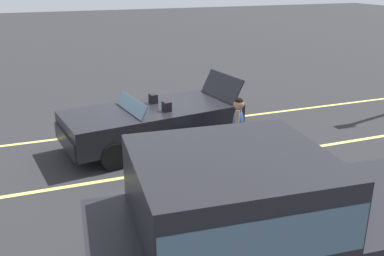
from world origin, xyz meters
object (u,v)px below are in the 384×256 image
suitcase_medium_bright (202,149)px  traveler_person (238,132)px  duffel_bag (197,176)px  suitcase_small_carryon (237,175)px  convertible_car (145,123)px  parked_pickup_truck_near (267,228)px  suitcase_large_black (246,145)px

suitcase_medium_bright → traveler_person: traveler_person is taller
suitcase_medium_bright → duffel_bag: 1.04m
suitcase_small_carryon → convertible_car: bearing=72.4°
suitcase_medium_bright → duffel_bag: (0.47, 0.91, -0.15)m
traveler_person → parked_pickup_truck_near: parked_pickup_truck_near is taller
suitcase_large_black → parked_pickup_truck_near: bearing=138.4°
suitcase_medium_bright → duffel_bag: bearing=57.9°
suitcase_large_black → duffel_bag: suitcase_large_black is taller
traveler_person → duffel_bag: bearing=38.3°
duffel_bag → parked_pickup_truck_near: 3.52m
suitcase_medium_bright → traveler_person: 1.13m
suitcase_medium_bright → duffel_bag: suitcase_medium_bright is taller
convertible_car → suitcase_small_carryon: (-1.12, 2.63, -0.34)m
convertible_car → duffel_bag: convertible_car is taller
suitcase_large_black → suitcase_small_carryon: size_ratio=0.85×
suitcase_large_black → traveler_person: traveler_person is taller
duffel_bag → convertible_car: bearing=-77.6°
suitcase_small_carryon → suitcase_large_black: bearing=14.1°
parked_pickup_truck_near → suitcase_medium_bright: bearing=-97.6°
suitcase_large_black → parked_pickup_truck_near: parked_pickup_truck_near is taller
suitcase_medium_bright → suitcase_large_black: bearing=159.4°
suitcase_small_carryon → parked_pickup_truck_near: bearing=-150.9°
suitcase_large_black → parked_pickup_truck_near: 4.48m
suitcase_small_carryon → suitcase_medium_bright: bearing=56.4°
convertible_car → suitcase_large_black: convertible_car is taller
traveler_person → parked_pickup_truck_near: bearing=102.7°
traveler_person → suitcase_small_carryon: bearing=97.9°
suitcase_small_carryon → parked_pickup_truck_near: parked_pickup_truck_near is taller
suitcase_medium_bright → parked_pickup_truck_near: 4.44m
suitcase_medium_bright → parked_pickup_truck_near: (0.91, 4.28, 0.80)m
duffel_bag → parked_pickup_truck_near: bearing=82.6°
traveler_person → parked_pickup_truck_near: 3.68m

